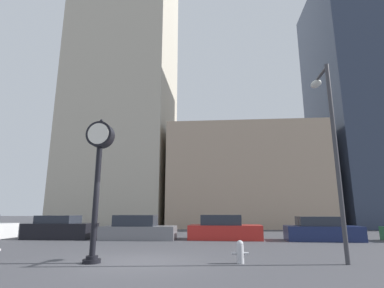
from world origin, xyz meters
name	(u,v)px	position (x,y,z in m)	size (l,w,h in m)	color
ground_plane	(135,262)	(0.00, 0.00, 0.00)	(200.00, 200.00, 0.00)	#424247
building_tall_tower	(127,67)	(-8.40, 24.00, 19.40)	(11.12, 12.00, 38.79)	#BCB29E
building_storefront_row	(243,179)	(5.58, 24.00, 5.12)	(15.61, 12.00, 10.23)	tan
building_glass_modern	(372,100)	(20.48, 24.00, 14.11)	(11.72, 12.00, 28.22)	#2D384C
street_clock	(99,162)	(-1.30, -0.31, 3.18)	(0.88, 0.56, 4.67)	black
car_black	(60,229)	(-6.73, 7.87, 0.58)	(3.89, 1.94, 1.34)	black
car_grey	(138,229)	(-1.98, 7.77, 0.57)	(4.26, 1.92, 1.37)	slate
car_red	(224,229)	(2.99, 8.22, 0.58)	(4.24, 2.11, 1.38)	red
car_navy	(321,230)	(8.34, 7.83, 0.55)	(4.03, 1.98, 1.30)	#19234C
fire_hydrant_near	(240,252)	(3.31, 0.00, 0.35)	(0.52, 0.23, 0.69)	#B7B7BC
street_lamp_right	(329,129)	(6.53, 0.43, 4.36)	(0.36, 1.57, 6.60)	#38383D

